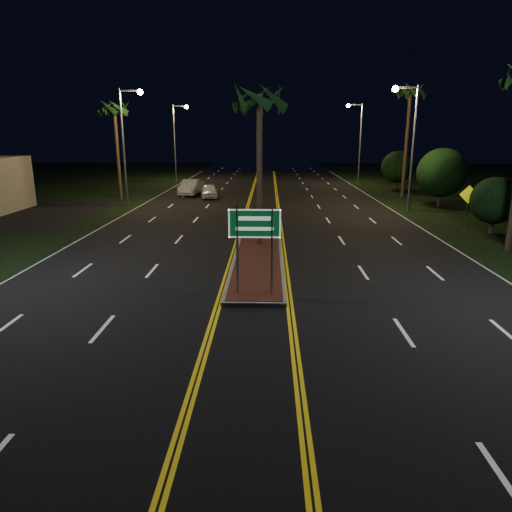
{
  "coord_description": "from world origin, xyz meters",
  "views": [
    {
      "loc": [
        0.49,
        -12.55,
        5.67
      ],
      "look_at": [
        0.09,
        1.49,
        1.9
      ],
      "focal_mm": 32.0,
      "sensor_mm": 36.0,
      "label": 1
    }
  ],
  "objects_px": {
    "streetlight_right_mid": "(409,134)",
    "shrub_near": "(495,201)",
    "highway_sign": "(255,232)",
    "car_near": "(209,190)",
    "streetlight_left_mid": "(127,134)",
    "streetlight_right_far": "(357,134)",
    "palm_left_far": "(114,109)",
    "shrub_far": "(397,167)",
    "streetlight_left_far": "(177,134)",
    "palm_median": "(260,99)",
    "median_island": "(258,263)",
    "shrub_mid": "(442,173)",
    "car_far": "(190,186)",
    "warning_sign": "(468,200)",
    "palm_right_far": "(410,93)"
  },
  "relations": [
    {
      "from": "median_island",
      "to": "shrub_near",
      "type": "distance_m",
      "value": 15.32
    },
    {
      "from": "shrub_far",
      "to": "warning_sign",
      "type": "distance_m",
      "value": 20.37
    },
    {
      "from": "car_far",
      "to": "car_near",
      "type": "bearing_deg",
      "value": -40.61
    },
    {
      "from": "streetlight_right_mid",
      "to": "palm_left_far",
      "type": "distance_m",
      "value": 24.26
    },
    {
      "from": "palm_left_far",
      "to": "shrub_near",
      "type": "height_order",
      "value": "palm_left_far"
    },
    {
      "from": "streetlight_left_mid",
      "to": "car_near",
      "type": "height_order",
      "value": "streetlight_left_mid"
    },
    {
      "from": "median_island",
      "to": "streetlight_left_far",
      "type": "bearing_deg",
      "value": 106.0
    },
    {
      "from": "shrub_far",
      "to": "streetlight_right_mid",
      "type": "bearing_deg",
      "value": -102.82
    },
    {
      "from": "median_island",
      "to": "streetlight_right_far",
      "type": "xyz_separation_m",
      "value": [
        10.61,
        35.0,
        5.57
      ]
    },
    {
      "from": "streetlight_left_far",
      "to": "streetlight_right_mid",
      "type": "distance_m",
      "value": 30.57
    },
    {
      "from": "median_island",
      "to": "shrub_mid",
      "type": "relative_size",
      "value": 2.22
    },
    {
      "from": "streetlight_right_mid",
      "to": "shrub_near",
      "type": "distance_m",
      "value": 9.28
    },
    {
      "from": "streetlight_left_far",
      "to": "palm_median",
      "type": "height_order",
      "value": "streetlight_left_far"
    },
    {
      "from": "streetlight_left_mid",
      "to": "shrub_far",
      "type": "xyz_separation_m",
      "value": [
        24.41,
        12.0,
        -3.32
      ]
    },
    {
      "from": "streetlight_left_far",
      "to": "shrub_mid",
      "type": "distance_m",
      "value": 31.85
    },
    {
      "from": "median_island",
      "to": "streetlight_left_far",
      "type": "relative_size",
      "value": 1.14
    },
    {
      "from": "palm_right_far",
      "to": "streetlight_right_far",
      "type": "bearing_deg",
      "value": 100.33
    },
    {
      "from": "streetlight_right_far",
      "to": "streetlight_left_far",
      "type": "bearing_deg",
      "value": 174.62
    },
    {
      "from": "median_island",
      "to": "warning_sign",
      "type": "height_order",
      "value": "warning_sign"
    },
    {
      "from": "streetlight_right_far",
      "to": "palm_left_far",
      "type": "xyz_separation_m",
      "value": [
        -23.41,
        -14.0,
        2.09
      ]
    },
    {
      "from": "streetlight_left_mid",
      "to": "streetlight_right_far",
      "type": "height_order",
      "value": "same"
    },
    {
      "from": "warning_sign",
      "to": "car_far",
      "type": "bearing_deg",
      "value": 144.39
    },
    {
      "from": "streetlight_left_mid",
      "to": "streetlight_right_far",
      "type": "bearing_deg",
      "value": 40.3
    },
    {
      "from": "highway_sign",
      "to": "car_near",
      "type": "xyz_separation_m",
      "value": [
        -4.97,
        26.19,
        -1.68
      ]
    },
    {
      "from": "streetlight_left_mid",
      "to": "shrub_mid",
      "type": "distance_m",
      "value": 24.79
    },
    {
      "from": "shrub_far",
      "to": "shrub_near",
      "type": "bearing_deg",
      "value": -90.78
    },
    {
      "from": "streetlight_right_far",
      "to": "shrub_near",
      "type": "bearing_deg",
      "value": -84.11
    },
    {
      "from": "median_island",
      "to": "streetlight_right_mid",
      "type": "height_order",
      "value": "streetlight_right_mid"
    },
    {
      "from": "palm_left_far",
      "to": "shrub_far",
      "type": "bearing_deg",
      "value": 16.74
    },
    {
      "from": "shrub_near",
      "to": "warning_sign",
      "type": "distance_m",
      "value": 1.87
    },
    {
      "from": "median_island",
      "to": "palm_left_far",
      "type": "height_order",
      "value": "palm_left_far"
    },
    {
      "from": "median_island",
      "to": "streetlight_left_mid",
      "type": "bearing_deg",
      "value": 121.98
    },
    {
      "from": "shrub_near",
      "to": "shrub_far",
      "type": "xyz_separation_m",
      "value": [
        0.3,
        22.0,
        0.39
      ]
    },
    {
      "from": "palm_median",
      "to": "shrub_far",
      "type": "distance_m",
      "value": 29.41
    },
    {
      "from": "streetlight_left_far",
      "to": "streetlight_right_far",
      "type": "xyz_separation_m",
      "value": [
        21.23,
        -2.0,
        0.0
      ]
    },
    {
      "from": "highway_sign",
      "to": "shrub_near",
      "type": "distance_m",
      "value": 17.55
    },
    {
      "from": "palm_left_far",
      "to": "median_island",
      "type": "bearing_deg",
      "value": -58.64
    },
    {
      "from": "palm_median",
      "to": "median_island",
      "type": "bearing_deg",
      "value": -90.0
    },
    {
      "from": "car_near",
      "to": "warning_sign",
      "type": "distance_m",
      "value": 22.15
    },
    {
      "from": "streetlight_right_far",
      "to": "warning_sign",
      "type": "bearing_deg",
      "value": -85.47
    },
    {
      "from": "shrub_far",
      "to": "car_far",
      "type": "bearing_deg",
      "value": -166.5
    },
    {
      "from": "streetlight_right_far",
      "to": "palm_median",
      "type": "relative_size",
      "value": 1.08
    },
    {
      "from": "median_island",
      "to": "palm_left_far",
      "type": "distance_m",
      "value": 25.76
    },
    {
      "from": "shrub_mid",
      "to": "shrub_far",
      "type": "relative_size",
      "value": 1.17
    },
    {
      "from": "median_island",
      "to": "highway_sign",
      "type": "height_order",
      "value": "highway_sign"
    },
    {
      "from": "highway_sign",
      "to": "streetlight_right_mid",
      "type": "distance_m",
      "value": 22.18
    },
    {
      "from": "median_island",
      "to": "shrub_far",
      "type": "xyz_separation_m",
      "value": [
        13.8,
        29.0,
        2.25
      ]
    },
    {
      "from": "highway_sign",
      "to": "car_near",
      "type": "bearing_deg",
      "value": 100.75
    },
    {
      "from": "streetlight_left_mid",
      "to": "palm_median",
      "type": "bearing_deg",
      "value": -51.83
    },
    {
      "from": "palm_median",
      "to": "car_far",
      "type": "distance_m",
      "value": 22.6
    }
  ]
}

